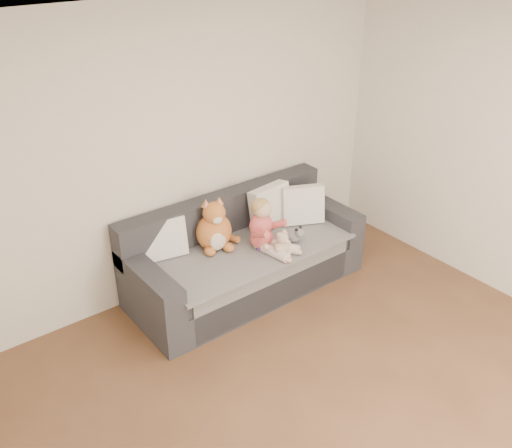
% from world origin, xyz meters
% --- Properties ---
extents(room_shell, '(5.00, 5.00, 5.00)m').
position_xyz_m(room_shell, '(0.00, 0.42, 1.30)').
color(room_shell, brown).
rests_on(room_shell, ground).
extents(sofa, '(2.20, 0.94, 0.85)m').
position_xyz_m(sofa, '(0.39, 2.06, 0.31)').
color(sofa, '#28292E').
rests_on(sofa, ground).
extents(cushion_left, '(0.42, 0.25, 0.37)m').
position_xyz_m(cushion_left, '(-0.29, 2.30, 0.65)').
color(cushion_left, silver).
rests_on(cushion_left, sofa).
extents(cushion_right_back, '(0.46, 0.25, 0.41)m').
position_xyz_m(cushion_right_back, '(0.80, 2.18, 0.67)').
color(cushion_right_back, silver).
rests_on(cushion_right_back, sofa).
extents(cushion_right_front, '(0.44, 0.34, 0.38)m').
position_xyz_m(cushion_right_front, '(1.09, 2.04, 0.66)').
color(cushion_right_front, silver).
rests_on(cushion_right_front, sofa).
extents(toddler, '(0.34, 0.50, 0.49)m').
position_xyz_m(toddler, '(0.49, 1.87, 0.68)').
color(toddler, '#D5504B').
rests_on(toddler, sofa).
extents(plush_cat, '(0.39, 0.35, 0.51)m').
position_xyz_m(plush_cat, '(0.14, 2.15, 0.66)').
color(plush_cat, '#BC5D29').
rests_on(plush_cat, sofa).
extents(teddy_bear, '(0.19, 0.15, 0.25)m').
position_xyz_m(teddy_bear, '(0.53, 1.68, 0.57)').
color(teddy_bear, tan).
rests_on(teddy_bear, sofa).
extents(plush_cow, '(0.14, 0.21, 0.17)m').
position_xyz_m(plush_cow, '(0.77, 1.80, 0.54)').
color(plush_cow, white).
rests_on(plush_cow, sofa).
extents(sippy_cup, '(0.11, 0.09, 0.13)m').
position_xyz_m(sippy_cup, '(0.44, 1.87, 0.54)').
color(sippy_cup, '#6F3694').
rests_on(sippy_cup, sofa).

